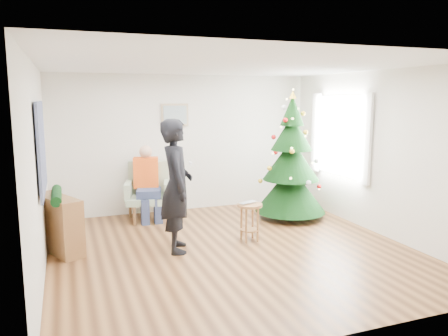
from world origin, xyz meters
name	(u,v)px	position (x,y,z in m)	size (l,w,h in m)	color
floor	(232,250)	(0.00, 0.00, 0.00)	(5.00, 5.00, 0.00)	brown
ceiling	(232,65)	(0.00, 0.00, 2.60)	(5.00, 5.00, 0.00)	white
wall_back	(185,143)	(0.00, 2.50, 1.30)	(5.00, 5.00, 0.00)	silver
wall_front	(337,199)	(0.00, -2.50, 1.30)	(5.00, 5.00, 0.00)	silver
wall_left	(38,171)	(-2.50, 0.00, 1.30)	(5.00, 5.00, 0.00)	silver
wall_right	(378,153)	(2.50, 0.00, 1.30)	(5.00, 5.00, 0.00)	silver
window_panel	(340,135)	(2.47, 1.00, 1.50)	(0.04, 1.30, 1.40)	white
curtains	(339,135)	(2.44, 1.00, 1.50)	(0.05, 1.75, 1.50)	white
christmas_tree	(291,162)	(1.62, 1.24, 1.03)	(1.27, 1.27, 2.29)	#3F2816
stool	(250,222)	(0.40, 0.30, 0.29)	(0.38, 0.38, 0.58)	brown
laptop	(250,203)	(0.40, 0.30, 0.59)	(0.32, 0.20, 0.02)	silver
armchair	(148,198)	(-0.81, 2.06, 0.38)	(0.90, 0.86, 1.02)	#9AB08E
seated_person	(148,182)	(-0.83, 2.01, 0.69)	(0.51, 0.68, 1.33)	navy
standing_man	(176,186)	(-0.74, 0.27, 0.94)	(0.69, 0.45, 1.89)	black
game_controller	(191,163)	(-0.54, 0.24, 1.26)	(0.04, 0.13, 0.04)	white
console	(58,224)	(-2.33, 0.80, 0.40)	(0.30, 1.00, 0.80)	brown
garland	(56,195)	(-2.33, 0.80, 0.82)	(0.14, 0.14, 0.90)	black
tapestry	(41,147)	(-2.46, 0.30, 1.55)	(0.03, 1.50, 1.15)	black
framed_picture	(175,115)	(-0.20, 2.46, 1.85)	(0.52, 0.05, 0.42)	tan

